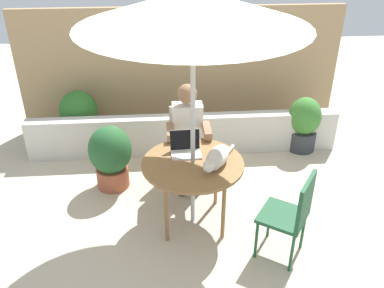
{
  "coord_description": "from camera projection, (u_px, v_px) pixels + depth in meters",
  "views": [
    {
      "loc": [
        -0.27,
        -3.4,
        2.88
      ],
      "look_at": [
        0.0,
        0.1,
        0.88
      ],
      "focal_mm": 38.47,
      "sensor_mm": 36.0,
      "label": 1
    }
  ],
  "objects": [
    {
      "name": "person_seated",
      "position": [
        188.0,
        131.0,
        4.64
      ],
      "size": [
        0.48,
        0.48,
        1.25
      ],
      "color": "white",
      "rests_on": "ground"
    },
    {
      "name": "potted_plant_by_chair",
      "position": [
        79.0,
        114.0,
        5.67
      ],
      "size": [
        0.52,
        0.52,
        0.76
      ],
      "color": "#9E5138",
      "rests_on": "ground"
    },
    {
      "name": "cat",
      "position": [
        217.0,
        158.0,
        3.93
      ],
      "size": [
        0.4,
        0.57,
        0.17
      ],
      "color": "silver",
      "rests_on": "patio_table"
    },
    {
      "name": "ground_plane",
      "position": [
        193.0,
        220.0,
        4.39
      ],
      "size": [
        14.0,
        14.0,
        0.0
      ],
      "primitive_type": "plane",
      "color": "beige"
    },
    {
      "name": "chair_occupied",
      "position": [
        187.0,
        138.0,
        4.86
      ],
      "size": [
        0.4,
        0.4,
        0.91
      ],
      "color": "#B2A899",
      "rests_on": "ground"
    },
    {
      "name": "fence_back",
      "position": [
        180.0,
        70.0,
        5.88
      ],
      "size": [
        4.55,
        0.08,
        1.77
      ],
      "primitive_type": "cube",
      "color": "tan",
      "rests_on": "ground"
    },
    {
      "name": "laptop",
      "position": [
        185.0,
        147.0,
        4.17
      ],
      "size": [
        0.31,
        0.27,
        0.21
      ],
      "color": "silver",
      "rests_on": "patio_table"
    },
    {
      "name": "potted_plant_corner",
      "position": [
        304.0,
        123.0,
        5.52
      ],
      "size": [
        0.43,
        0.43,
        0.75
      ],
      "color": "#33383D",
      "rests_on": "ground"
    },
    {
      "name": "chair_empty",
      "position": [
        293.0,
        211.0,
        3.68
      ],
      "size": [
        0.56,
        0.56,
        0.91
      ],
      "color": "#194C2D",
      "rests_on": "ground"
    },
    {
      "name": "planter_wall_low",
      "position": [
        184.0,
        135.0,
        5.49
      ],
      "size": [
        4.1,
        0.2,
        0.55
      ],
      "primitive_type": "cube",
      "color": "beige",
      "rests_on": "ground"
    },
    {
      "name": "patio_umbrella",
      "position": [
        193.0,
        8.0,
        3.3
      ],
      "size": [
        1.97,
        1.97,
        2.35
      ],
      "color": "#B7B7BC",
      "rests_on": "ground"
    },
    {
      "name": "patio_table",
      "position": [
        193.0,
        168.0,
        4.06
      ],
      "size": [
        1.01,
        1.01,
        0.73
      ],
      "color": "olive",
      "rests_on": "ground"
    },
    {
      "name": "potted_plant_near_fence",
      "position": [
        111.0,
        155.0,
        4.74
      ],
      "size": [
        0.5,
        0.5,
        0.78
      ],
      "color": "#9E5138",
      "rests_on": "ground"
    }
  ]
}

